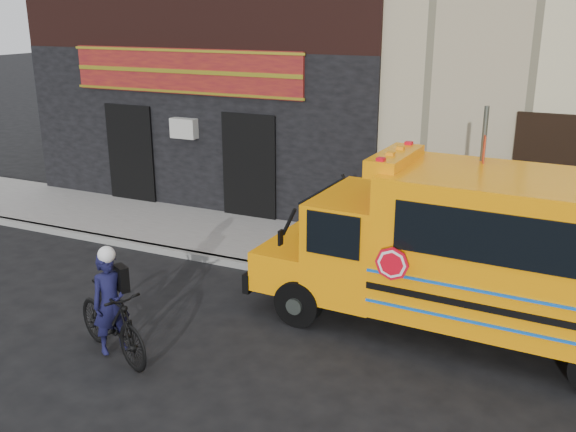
# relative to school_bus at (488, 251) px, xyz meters

# --- Properties ---
(ground) EXTENTS (120.00, 120.00, 0.00)m
(ground) POSITION_rel_school_bus_xyz_m (-3.03, -1.61, -1.51)
(ground) COLOR black
(ground) RESTS_ON ground
(curb) EXTENTS (40.00, 0.20, 0.15)m
(curb) POSITION_rel_school_bus_xyz_m (-3.03, 0.99, -1.43)
(curb) COLOR gray
(curb) RESTS_ON ground
(sidewalk) EXTENTS (40.00, 3.00, 0.15)m
(sidewalk) POSITION_rel_school_bus_xyz_m (-3.03, 2.49, -1.43)
(sidewalk) COLOR slate
(sidewalk) RESTS_ON ground
(school_bus) EXTENTS (6.99, 2.51, 2.92)m
(school_bus) POSITION_rel_school_bus_xyz_m (0.00, 0.00, 0.00)
(school_bus) COLOR black
(school_bus) RESTS_ON ground
(sign_pole) EXTENTS (0.10, 0.31, 3.64)m
(sign_pole) POSITION_rel_school_bus_xyz_m (-0.33, 0.82, 0.48)
(sign_pole) COLOR #48514A
(sign_pole) RESTS_ON ground
(bicycle) EXTENTS (2.03, 1.25, 1.18)m
(bicycle) POSITION_rel_school_bus_xyz_m (-5.02, -2.96, -0.92)
(bicycle) COLOR black
(bicycle) RESTS_ON ground
(cyclist) EXTENTS (0.62, 0.70, 1.61)m
(cyclist) POSITION_rel_school_bus_xyz_m (-5.07, -2.89, -0.71)
(cyclist) COLOR #111133
(cyclist) RESTS_ON ground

